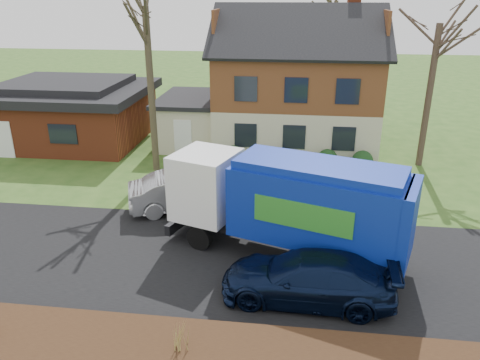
# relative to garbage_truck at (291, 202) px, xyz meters

# --- Properties ---
(ground) EXTENTS (120.00, 120.00, 0.00)m
(ground) POSITION_rel_garbage_truck_xyz_m (-2.06, -0.61, -2.09)
(ground) COLOR #2D511B
(ground) RESTS_ON ground
(road) EXTENTS (80.00, 7.00, 0.02)m
(road) POSITION_rel_garbage_truck_xyz_m (-2.06, -0.61, -2.08)
(road) COLOR black
(road) RESTS_ON ground
(main_house) EXTENTS (12.95, 8.95, 9.26)m
(main_house) POSITION_rel_garbage_truck_xyz_m (-0.57, 13.30, 1.94)
(main_house) COLOR beige
(main_house) RESTS_ON ground
(ranch_house) EXTENTS (9.80, 8.20, 3.70)m
(ranch_house) POSITION_rel_garbage_truck_xyz_m (-14.06, 12.39, -0.28)
(ranch_house) COLOR #963D20
(ranch_house) RESTS_ON ground
(garbage_truck) EXTENTS (8.74, 4.84, 3.62)m
(garbage_truck) POSITION_rel_garbage_truck_xyz_m (0.00, 0.00, 0.00)
(garbage_truck) COLOR black
(garbage_truck) RESTS_ON ground
(silver_sedan) EXTENTS (5.24, 3.36, 1.63)m
(silver_sedan) POSITION_rel_garbage_truck_xyz_m (-4.42, 3.35, -1.27)
(silver_sedan) COLOR #ADB0B5
(silver_sedan) RESTS_ON ground
(navy_wagon) EXTENTS (5.30, 2.37, 1.51)m
(navy_wagon) POSITION_rel_garbage_truck_xyz_m (0.61, -2.45, -1.33)
(navy_wagon) COLOR black
(navy_wagon) RESTS_ON ground
(grass_clump_mid) EXTENTS (0.31, 0.26, 0.87)m
(grass_clump_mid) POSITION_rel_garbage_truck_xyz_m (-2.58, -5.32, -1.36)
(grass_clump_mid) COLOR #9D8745
(grass_clump_mid) RESTS_ON mulch_verge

